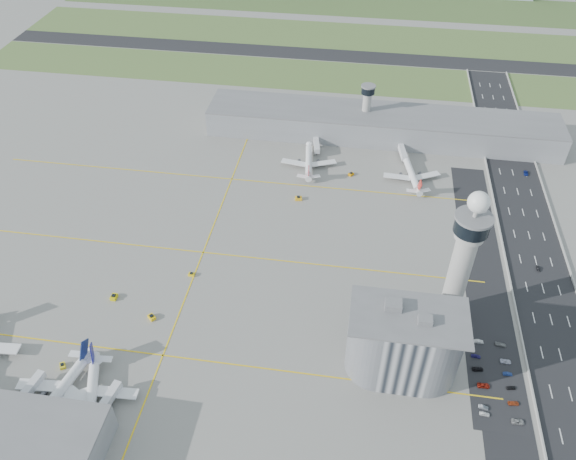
# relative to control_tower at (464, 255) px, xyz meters

# --- Properties ---
(ground) EXTENTS (1000.00, 1000.00, 0.00)m
(ground) POSITION_rel_control_tower_xyz_m (-72.00, -8.00, -35.04)
(ground) COLOR gray
(grass_strip_0) EXTENTS (480.00, 50.00, 0.08)m
(grass_strip_0) POSITION_rel_control_tower_xyz_m (-92.00, 217.00, -35.00)
(grass_strip_0) COLOR #48642F
(grass_strip_0) RESTS_ON ground
(grass_strip_1) EXTENTS (480.00, 60.00, 0.08)m
(grass_strip_1) POSITION_rel_control_tower_xyz_m (-92.00, 292.00, -35.00)
(grass_strip_1) COLOR #4F6C33
(grass_strip_1) RESTS_ON ground
(grass_strip_2) EXTENTS (480.00, 70.00, 0.08)m
(grass_strip_2) POSITION_rel_control_tower_xyz_m (-92.00, 372.00, -35.00)
(grass_strip_2) COLOR #3E5729
(grass_strip_2) RESTS_ON ground
(runway) EXTENTS (480.00, 22.00, 0.10)m
(runway) POSITION_rel_control_tower_xyz_m (-92.00, 254.00, -34.98)
(runway) COLOR black
(runway) RESTS_ON ground
(highway) EXTENTS (28.00, 500.00, 0.10)m
(highway) POSITION_rel_control_tower_xyz_m (43.00, -8.00, -34.99)
(highway) COLOR black
(highway) RESTS_ON ground
(barrier_left) EXTENTS (0.60, 500.00, 1.20)m
(barrier_left) POSITION_rel_control_tower_xyz_m (29.00, -8.00, -34.44)
(barrier_left) COLOR #9E9E99
(barrier_left) RESTS_ON ground
(landside_road) EXTENTS (18.00, 260.00, 0.08)m
(landside_road) POSITION_rel_control_tower_xyz_m (18.00, -18.00, -35.00)
(landside_road) COLOR black
(landside_road) RESTS_ON ground
(parking_lot) EXTENTS (20.00, 44.00, 0.10)m
(parking_lot) POSITION_rel_control_tower_xyz_m (16.00, -30.00, -34.99)
(parking_lot) COLOR black
(parking_lot) RESTS_ON ground
(taxiway_line_h_0) EXTENTS (260.00, 0.60, 0.01)m
(taxiway_line_h_0) POSITION_rel_control_tower_xyz_m (-112.00, -38.00, -35.04)
(taxiway_line_h_0) COLOR yellow
(taxiway_line_h_0) RESTS_ON ground
(taxiway_line_h_1) EXTENTS (260.00, 0.60, 0.01)m
(taxiway_line_h_1) POSITION_rel_control_tower_xyz_m (-112.00, 22.00, -35.04)
(taxiway_line_h_1) COLOR yellow
(taxiway_line_h_1) RESTS_ON ground
(taxiway_line_h_2) EXTENTS (260.00, 0.60, 0.01)m
(taxiway_line_h_2) POSITION_rel_control_tower_xyz_m (-112.00, 82.00, -35.04)
(taxiway_line_h_2) COLOR yellow
(taxiway_line_h_2) RESTS_ON ground
(taxiway_line_v) EXTENTS (0.60, 260.00, 0.01)m
(taxiway_line_v) POSITION_rel_control_tower_xyz_m (-112.00, 22.00, -35.04)
(taxiway_line_v) COLOR yellow
(taxiway_line_v) RESTS_ON ground
(control_tower) EXTENTS (14.00, 14.00, 64.50)m
(control_tower) POSITION_rel_control_tower_xyz_m (0.00, 0.00, 0.00)
(control_tower) COLOR #ADAAA5
(control_tower) RESTS_ON ground
(secondary_tower) EXTENTS (8.60, 8.60, 31.90)m
(secondary_tower) POSITION_rel_control_tower_xyz_m (-42.00, 142.00, -16.24)
(secondary_tower) COLOR #ADAAA5
(secondary_tower) RESTS_ON ground
(admin_building) EXTENTS (42.00, 24.00, 33.50)m
(admin_building) POSITION_rel_control_tower_xyz_m (-20.01, -30.00, -19.74)
(admin_building) COLOR #B2B2B7
(admin_building) RESTS_ON ground
(terminal_pier) EXTENTS (210.00, 32.00, 15.80)m
(terminal_pier) POSITION_rel_control_tower_xyz_m (-32.00, 140.00, -27.14)
(terminal_pier) COLOR gray
(terminal_pier) RESTS_ON ground
(airplane_near_b) EXTENTS (43.21, 48.06, 11.68)m
(airplane_near_b) POSITION_rel_control_tower_xyz_m (-143.34, -63.18, -29.20)
(airplane_near_b) COLOR white
(airplane_near_b) RESTS_ON ground
(airplane_near_c) EXTENTS (45.01, 48.68, 11.14)m
(airplane_near_c) POSITION_rel_control_tower_xyz_m (-130.34, -62.63, -29.47)
(airplane_near_c) COLOR white
(airplane_near_c) RESTS_ON ground
(airplane_far_a) EXTENTS (35.91, 40.83, 10.47)m
(airplane_far_a) POSITION_rel_control_tower_xyz_m (-71.53, 102.22, -29.81)
(airplane_far_a) COLOR white
(airplane_far_a) RESTS_ON ground
(airplane_far_b) EXTENTS (39.08, 43.41, 10.52)m
(airplane_far_b) POSITION_rel_control_tower_xyz_m (-13.77, 97.93, -29.78)
(airplane_far_b) COLOR white
(airplane_far_b) RESTS_ON ground
(jet_bridge_near_1) EXTENTS (5.39, 14.31, 5.70)m
(jet_bridge_near_1) POSITION_rel_control_tower_xyz_m (-155.00, -69.00, -32.19)
(jet_bridge_near_1) COLOR silver
(jet_bridge_near_1) RESTS_ON ground
(jet_bridge_near_2) EXTENTS (5.39, 14.31, 5.70)m
(jet_bridge_near_2) POSITION_rel_control_tower_xyz_m (-125.00, -69.00, -32.19)
(jet_bridge_near_2) COLOR silver
(jet_bridge_near_2) RESTS_ON ground
(jet_bridge_far_0) EXTENTS (5.39, 14.31, 5.70)m
(jet_bridge_far_0) POSITION_rel_control_tower_xyz_m (-70.00, 124.00, -32.19)
(jet_bridge_far_0) COLOR silver
(jet_bridge_far_0) RESTS_ON ground
(jet_bridge_far_1) EXTENTS (5.39, 14.31, 5.70)m
(jet_bridge_far_1) POSITION_rel_control_tower_xyz_m (-20.00, 124.00, -32.19)
(jet_bridge_far_1) COLOR silver
(jet_bridge_far_1) RESTS_ON ground
(tug_0) EXTENTS (3.19, 3.51, 1.68)m
(tug_0) POSITION_rel_control_tower_xyz_m (-148.55, -48.97, -34.20)
(tug_0) COLOR yellow
(tug_0) RESTS_ON ground
(tug_1) EXTENTS (4.00, 3.88, 1.92)m
(tug_1) POSITION_rel_control_tower_xyz_m (-122.52, -20.52, -34.08)
(tug_1) COLOR yellow
(tug_1) RESTS_ON ground
(tug_2) EXTENTS (2.49, 3.55, 2.02)m
(tug_2) POSITION_rel_control_tower_xyz_m (-142.50, -12.12, -34.03)
(tug_2) COLOR #DCC808
(tug_2) RESTS_ON ground
(tug_3) EXTENTS (2.85, 2.04, 1.59)m
(tug_3) POSITION_rel_control_tower_xyz_m (-113.08, 6.41, -34.25)
(tug_3) COLOR yellow
(tug_3) RESTS_ON ground
(tug_4) EXTENTS (3.97, 3.07, 2.08)m
(tug_4) POSITION_rel_control_tower_xyz_m (-72.86, 69.25, -34.00)
(tug_4) COLOR #FCB115
(tug_4) RESTS_ON ground
(tug_5) EXTENTS (3.42, 3.58, 1.72)m
(tug_5) POSITION_rel_control_tower_xyz_m (-46.88, 95.75, -34.18)
(tug_5) COLOR orange
(tug_5) RESTS_ON ground
(car_lot_0) EXTENTS (3.71, 1.74, 1.23)m
(car_lot_0) POSITION_rel_control_tower_xyz_m (10.43, -45.50, -34.43)
(car_lot_0) COLOR white
(car_lot_0) RESTS_ON ground
(car_lot_1) EXTENTS (3.76, 1.77, 1.19)m
(car_lot_1) POSITION_rel_control_tower_xyz_m (10.28, -42.85, -34.45)
(car_lot_1) COLOR slate
(car_lot_1) RESTS_ON ground
(car_lot_2) EXTENTS (4.74, 2.35, 1.29)m
(car_lot_2) POSITION_rel_control_tower_xyz_m (11.34, -33.51, -34.40)
(car_lot_2) COLOR maroon
(car_lot_2) RESTS_ON ground
(car_lot_3) EXTENTS (4.52, 2.38, 1.25)m
(car_lot_3) POSITION_rel_control_tower_xyz_m (9.96, -26.29, -34.42)
(car_lot_3) COLOR black
(car_lot_3) RESTS_ON ground
(car_lot_4) EXTENTS (3.80, 1.77, 1.26)m
(car_lot_4) POSITION_rel_control_tower_xyz_m (9.84, -20.16, -34.41)
(car_lot_4) COLOR navy
(car_lot_4) RESTS_ON ground
(car_lot_5) EXTENTS (3.85, 1.42, 1.26)m
(car_lot_5) POSITION_rel_control_tower_xyz_m (11.65, -12.68, -34.41)
(car_lot_5) COLOR silver
(car_lot_5) RESTS_ON ground
(car_lot_6) EXTENTS (4.56, 2.18, 1.25)m
(car_lot_6) POSITION_rel_control_tower_xyz_m (21.76, -46.91, -34.41)
(car_lot_6) COLOR #9A9A9A
(car_lot_6) RESTS_ON ground
(car_lot_7) EXTENTS (4.26, 2.22, 1.18)m
(car_lot_7) POSITION_rel_control_tower_xyz_m (21.37, -39.47, -34.45)
(car_lot_7) COLOR #A03A18
(car_lot_7) RESTS_ON ground
(car_lot_8) EXTENTS (3.65, 1.95, 1.18)m
(car_lot_8) POSITION_rel_control_tower_xyz_m (21.38, -32.91, -34.45)
(car_lot_8) COLOR black
(car_lot_8) RESTS_ON ground
(car_lot_9) EXTENTS (3.57, 1.39, 1.16)m
(car_lot_9) POSITION_rel_control_tower_xyz_m (21.02, -26.83, -34.46)
(car_lot_9) COLOR navy
(car_lot_9) RESTS_ON ground
(car_lot_10) EXTENTS (4.23, 1.98, 1.17)m
(car_lot_10) POSITION_rel_control_tower_xyz_m (21.05, -21.00, -34.46)
(car_lot_10) COLOR silver
(car_lot_10) RESTS_ON ground
(car_lot_11) EXTENTS (4.44, 2.12, 1.25)m
(car_lot_11) POSITION_rel_control_tower_xyz_m (20.25, -12.94, -34.42)
(car_lot_11) COLOR gray
(car_lot_11) RESTS_ON ground
(car_hw_1) EXTENTS (1.20, 3.36, 1.11)m
(car_hw_1) POSITION_rel_control_tower_xyz_m (42.92, 34.00, -34.49)
(car_hw_1) COLOR black
(car_hw_1) RESTS_ON ground
(car_hw_2) EXTENTS (2.67, 4.94, 1.32)m
(car_hw_2) POSITION_rel_control_tower_xyz_m (50.02, 111.60, -34.38)
(car_hw_2) COLOR navy
(car_hw_2) RESTS_ON ground
(car_hw_4) EXTENTS (2.11, 4.02, 1.30)m
(car_hw_4) POSITION_rel_control_tower_xyz_m (36.77, 172.10, -34.39)
(car_hw_4) COLOR #B0B0B0
(car_hw_4) RESTS_ON ground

